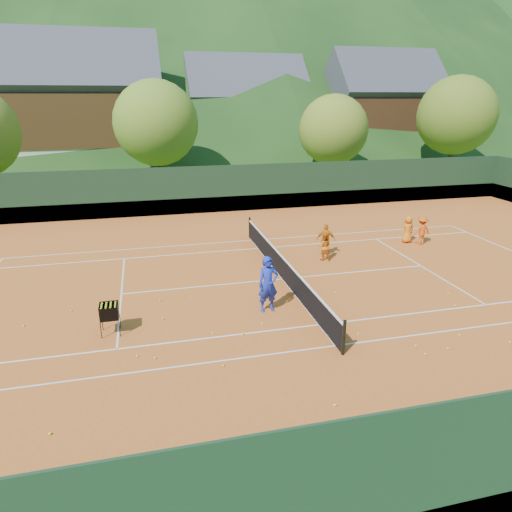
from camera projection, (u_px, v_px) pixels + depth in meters
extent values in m
plane|color=#335319|center=(283.00, 279.00, 18.76)|extent=(400.00, 400.00, 0.00)
cube|color=#BB581E|center=(283.00, 279.00, 18.75)|extent=(40.00, 24.00, 0.02)
imported|color=#1C2FB6|center=(268.00, 284.00, 15.65)|extent=(0.77, 0.55, 1.99)
imported|color=orange|center=(324.00, 246.00, 20.73)|extent=(0.76, 0.67, 1.30)
imported|color=orange|center=(326.00, 240.00, 21.35)|extent=(0.95, 0.63, 1.50)
imported|color=orange|center=(408.00, 229.00, 23.20)|extent=(0.70, 0.47, 1.39)
imported|color=#E25514|center=(422.00, 230.00, 22.89)|extent=(0.98, 0.61, 1.46)
sphere|color=#CCF528|center=(510.00, 342.00, 13.85)|extent=(0.07, 0.07, 0.07)
sphere|color=#CCF528|center=(243.00, 334.00, 14.36)|extent=(0.07, 0.07, 0.07)
sphere|color=#CCF528|center=(163.00, 319.00, 15.32)|extent=(0.07, 0.07, 0.07)
sphere|color=#CCF528|center=(71.00, 311.00, 15.88)|extent=(0.07, 0.07, 0.07)
sphere|color=#CCF528|center=(213.00, 333.00, 14.40)|extent=(0.07, 0.07, 0.07)
sphere|color=#CCF528|center=(122.00, 466.00, 9.20)|extent=(0.07, 0.07, 0.07)
sphere|color=#CCF528|center=(425.00, 354.00, 13.21)|extent=(0.07, 0.07, 0.07)
sphere|color=#CCF528|center=(223.00, 366.00, 12.64)|extent=(0.07, 0.07, 0.07)
sphere|color=#CCF528|center=(448.00, 348.00, 13.51)|extent=(0.07, 0.07, 0.07)
sphere|color=#CCF528|center=(448.00, 294.00, 17.26)|extent=(0.07, 0.07, 0.07)
sphere|color=#CCF528|center=(50.00, 434.00, 10.10)|extent=(0.07, 0.07, 0.07)
sphere|color=#CCF528|center=(192.00, 297.00, 17.01)|extent=(0.07, 0.07, 0.07)
sphere|color=#CCF528|center=(160.00, 300.00, 16.73)|extent=(0.07, 0.07, 0.07)
sphere|color=#CCF528|center=(359.00, 334.00, 14.33)|extent=(0.07, 0.07, 0.07)
sphere|color=#CCF528|center=(368.00, 441.00, 9.88)|extent=(0.07, 0.07, 0.07)
sphere|color=#CCF528|center=(306.00, 298.00, 16.86)|extent=(0.07, 0.07, 0.07)
sphere|color=#CCF528|center=(23.00, 326.00, 14.84)|extent=(0.07, 0.07, 0.07)
sphere|color=#CCF528|center=(263.00, 324.00, 14.98)|extent=(0.07, 0.07, 0.07)
sphere|color=#CCF528|center=(155.00, 358.00, 13.02)|extent=(0.07, 0.07, 0.07)
sphere|color=#CCF528|center=(455.00, 305.00, 16.29)|extent=(0.07, 0.07, 0.07)
sphere|color=#CCF528|center=(335.00, 405.00, 11.03)|extent=(0.07, 0.07, 0.07)
sphere|color=#CCF528|center=(113.00, 312.00, 15.77)|extent=(0.07, 0.07, 0.07)
sphere|color=#CCF528|center=(137.00, 356.00, 13.11)|extent=(0.07, 0.07, 0.07)
sphere|color=#CCF528|center=(416.00, 346.00, 13.65)|extent=(0.07, 0.07, 0.07)
sphere|color=#CCF528|center=(460.00, 335.00, 14.27)|extent=(0.07, 0.07, 0.07)
sphere|color=#CCF528|center=(335.00, 292.00, 17.36)|extent=(0.07, 0.07, 0.07)
cube|color=white|center=(336.00, 346.00, 13.72)|extent=(23.77, 0.06, 0.00)
cube|color=silver|center=(252.00, 240.00, 23.77)|extent=(23.77, 0.06, 0.00)
cube|color=white|center=(319.00, 325.00, 14.98)|extent=(23.77, 0.06, 0.00)
cube|color=white|center=(258.00, 248.00, 22.52)|extent=(23.77, 0.06, 0.00)
cube|color=white|center=(121.00, 294.00, 17.31)|extent=(0.06, 8.23, 0.00)
cube|color=white|center=(421.00, 266.00, 20.19)|extent=(0.06, 8.23, 0.00)
cube|color=white|center=(283.00, 279.00, 18.75)|extent=(12.80, 0.06, 0.00)
cube|color=white|center=(283.00, 279.00, 18.75)|extent=(0.06, 10.97, 0.00)
cube|color=black|center=(283.00, 269.00, 18.60)|extent=(0.03, 11.97, 0.90)
cube|color=white|center=(283.00, 258.00, 18.44)|extent=(0.05, 11.97, 0.06)
cylinder|color=black|center=(344.00, 338.00, 13.08)|extent=(0.10, 0.10, 1.10)
cylinder|color=black|center=(250.00, 228.00, 24.05)|extent=(0.10, 0.10, 1.10)
cube|color=black|center=(228.00, 189.00, 29.25)|extent=(40.00, 0.05, 3.00)
cube|color=#195A24|center=(229.00, 204.00, 29.58)|extent=(40.40, 0.05, 1.00)
cube|color=#15311D|center=(504.00, 468.00, 7.26)|extent=(40.00, 0.05, 3.00)
cylinder|color=black|center=(101.00, 330.00, 14.05)|extent=(0.02, 0.02, 0.55)
cylinder|color=black|center=(120.00, 328.00, 14.17)|extent=(0.02, 0.02, 0.55)
cylinder|color=black|center=(102.00, 322.00, 14.55)|extent=(0.02, 0.02, 0.55)
cylinder|color=black|center=(120.00, 320.00, 14.68)|extent=(0.02, 0.02, 0.55)
cube|color=black|center=(110.00, 318.00, 14.27)|extent=(0.55, 0.55, 0.02)
cube|color=black|center=(109.00, 315.00, 13.94)|extent=(0.55, 0.02, 0.45)
cube|color=black|center=(110.00, 307.00, 14.45)|extent=(0.55, 0.02, 0.45)
cube|color=black|center=(100.00, 312.00, 14.13)|extent=(0.02, 0.55, 0.45)
cube|color=black|center=(118.00, 310.00, 14.26)|extent=(0.02, 0.55, 0.45)
sphere|color=#CCE526|center=(101.00, 309.00, 13.90)|extent=(0.07, 0.07, 0.07)
sphere|color=#CCE526|center=(101.00, 307.00, 14.02)|extent=(0.07, 0.07, 0.07)
sphere|color=#CCE526|center=(102.00, 305.00, 14.15)|extent=(0.07, 0.07, 0.07)
sphere|color=#CCE526|center=(102.00, 303.00, 14.27)|extent=(0.07, 0.07, 0.07)
sphere|color=#CCE526|center=(106.00, 309.00, 13.93)|extent=(0.07, 0.07, 0.07)
sphere|color=#CCE526|center=(106.00, 307.00, 14.05)|extent=(0.07, 0.07, 0.07)
sphere|color=#CCE526|center=(106.00, 305.00, 14.18)|extent=(0.07, 0.07, 0.07)
sphere|color=#CCE526|center=(107.00, 303.00, 14.31)|extent=(0.07, 0.07, 0.07)
sphere|color=#CCE526|center=(110.00, 308.00, 13.96)|extent=(0.07, 0.07, 0.07)
sphere|color=#CCE526|center=(111.00, 306.00, 14.09)|extent=(0.07, 0.07, 0.07)
sphere|color=#CCE526|center=(111.00, 304.00, 14.21)|extent=(0.07, 0.07, 0.07)
sphere|color=#CCE526|center=(111.00, 303.00, 14.34)|extent=(0.07, 0.07, 0.07)
sphere|color=#CCE526|center=(115.00, 308.00, 13.99)|extent=(0.07, 0.07, 0.07)
sphere|color=#CCE526|center=(115.00, 306.00, 14.12)|extent=(0.07, 0.07, 0.07)
sphere|color=#CCE526|center=(115.00, 304.00, 14.24)|extent=(0.07, 0.07, 0.07)
sphere|color=#CCE526|center=(116.00, 302.00, 14.37)|extent=(0.07, 0.07, 0.07)
cube|color=beige|center=(91.00, 159.00, 43.52)|extent=(12.00, 9.00, 2.88)
cube|color=#39220F|center=(86.00, 119.00, 42.30)|extent=(12.24, 9.18, 4.48)
cube|color=#424249|center=(82.00, 86.00, 41.36)|extent=(13.80, 9.93, 9.93)
cube|color=beige|center=(245.00, 152.00, 50.85)|extent=(11.00, 8.00, 2.52)
cube|color=#361F0E|center=(245.00, 122.00, 49.78)|extent=(11.22, 8.16, 3.92)
cube|color=#43434B|center=(245.00, 97.00, 48.93)|extent=(12.65, 8.82, 8.82)
cube|color=beige|center=(377.00, 152.00, 50.30)|extent=(10.00, 8.00, 2.70)
cube|color=#341C0E|center=(380.00, 119.00, 49.16)|extent=(10.20, 8.16, 4.20)
cube|color=#3F3F47|center=(382.00, 92.00, 48.27)|extent=(11.50, 8.82, 8.82)
cylinder|color=#3F2719|center=(160.00, 173.00, 35.71)|extent=(0.36, 0.36, 2.88)
sphere|color=#4B7B20|center=(156.00, 123.00, 34.46)|extent=(6.40, 6.40, 6.40)
cylinder|color=#3F2919|center=(331.00, 171.00, 38.00)|extent=(0.36, 0.36, 2.52)
sphere|color=#547820|center=(333.00, 130.00, 36.91)|extent=(5.60, 5.60, 5.60)
cylinder|color=#402A19|center=(450.00, 161.00, 41.53)|extent=(0.36, 0.36, 3.06)
sphere|color=#476B1C|center=(456.00, 115.00, 40.21)|extent=(6.80, 6.80, 6.80)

